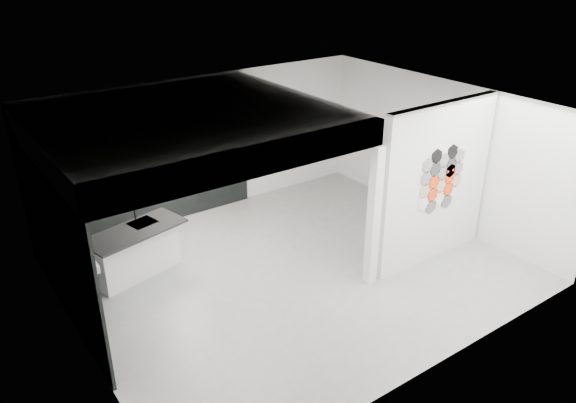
# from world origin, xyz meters

# --- Properties ---
(floor) EXTENTS (7.00, 6.00, 0.01)m
(floor) POSITION_xyz_m (0.00, 0.00, -0.01)
(floor) COLOR gray
(partition_panel) EXTENTS (2.45, 0.15, 2.80)m
(partition_panel) POSITION_xyz_m (2.23, -1.00, 1.40)
(partition_panel) COLOR silver
(partition_panel) RESTS_ON floor
(bay_clad_back) EXTENTS (4.40, 0.04, 2.35)m
(bay_clad_back) POSITION_xyz_m (-1.30, 2.97, 1.18)
(bay_clad_back) COLOR black
(bay_clad_back) RESTS_ON floor
(bay_clad_left) EXTENTS (0.04, 4.00, 2.35)m
(bay_clad_left) POSITION_xyz_m (-3.47, 1.00, 1.18)
(bay_clad_left) COLOR black
(bay_clad_left) RESTS_ON floor
(bulkhead) EXTENTS (4.40, 4.00, 0.40)m
(bulkhead) POSITION_xyz_m (-1.30, 1.00, 2.55)
(bulkhead) COLOR silver
(bulkhead) RESTS_ON corner_column
(corner_column) EXTENTS (0.16, 0.16, 2.35)m
(corner_column) POSITION_xyz_m (0.82, -1.00, 1.18)
(corner_column) COLOR silver
(corner_column) RESTS_ON floor
(fascia_beam) EXTENTS (4.40, 0.16, 0.40)m
(fascia_beam) POSITION_xyz_m (-1.30, -0.92, 2.55)
(fascia_beam) COLOR silver
(fascia_beam) RESTS_ON corner_column
(wall_basin) EXTENTS (0.40, 0.60, 0.12)m
(wall_basin) POSITION_xyz_m (-3.24, 0.80, 0.85)
(wall_basin) COLOR silver
(wall_basin) RESTS_ON bay_clad_left
(display_shelf) EXTENTS (3.00, 0.15, 0.04)m
(display_shelf) POSITION_xyz_m (-1.20, 2.87, 1.30)
(display_shelf) COLOR black
(display_shelf) RESTS_ON bay_clad_back
(kitchen_island) EXTENTS (1.75, 1.08, 1.31)m
(kitchen_island) POSITION_xyz_m (-2.21, 1.42, 0.44)
(kitchen_island) COLOR silver
(kitchen_island) RESTS_ON floor
(stockpot) EXTENTS (0.27, 0.27, 0.17)m
(stockpot) POSITION_xyz_m (-2.43, 2.87, 1.41)
(stockpot) COLOR black
(stockpot) RESTS_ON display_shelf
(kettle) EXTENTS (0.19, 0.19, 0.14)m
(kettle) POSITION_xyz_m (-0.26, 2.87, 1.39)
(kettle) COLOR black
(kettle) RESTS_ON display_shelf
(glass_bowl) EXTENTS (0.20, 0.20, 0.11)m
(glass_bowl) POSITION_xyz_m (0.15, 2.87, 1.38)
(glass_bowl) COLOR gray
(glass_bowl) RESTS_ON display_shelf
(glass_vase) EXTENTS (0.11, 0.11, 0.13)m
(glass_vase) POSITION_xyz_m (0.15, 2.87, 1.39)
(glass_vase) COLOR gray
(glass_vase) RESTS_ON display_shelf
(bottle_dark) EXTENTS (0.07, 0.07, 0.18)m
(bottle_dark) POSITION_xyz_m (-1.74, 2.87, 1.41)
(bottle_dark) COLOR black
(bottle_dark) RESTS_ON display_shelf
(utensil_cup) EXTENTS (0.12, 0.12, 0.11)m
(utensil_cup) POSITION_xyz_m (-2.17, 2.87, 1.38)
(utensil_cup) COLOR black
(utensil_cup) RESTS_ON display_shelf
(hex_tile_cluster) EXTENTS (1.04, 0.02, 1.16)m
(hex_tile_cluster) POSITION_xyz_m (2.26, -1.09, 1.50)
(hex_tile_cluster) COLOR white
(hex_tile_cluster) RESTS_ON partition_panel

